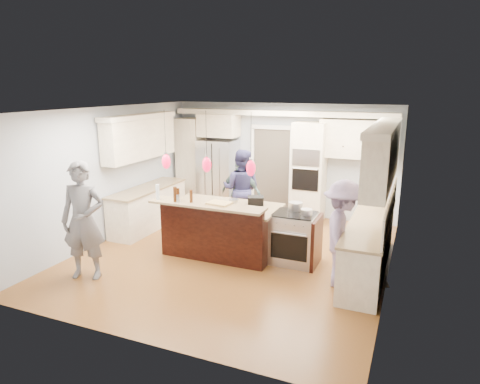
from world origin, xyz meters
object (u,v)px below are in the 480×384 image
object	(u,v)px
kitchen_island	(222,228)
island_range	(296,238)
person_far_left	(241,189)
refrigerator	(218,176)
person_bar_end	(83,221)

from	to	relation	value
kitchen_island	island_range	world-z (taller)	kitchen_island
kitchen_island	person_far_left	xyz separation A→B (m)	(-0.24, 1.53, 0.40)
kitchen_island	person_far_left	bearing A→B (deg)	99.10
refrigerator	kitchen_island	bearing A→B (deg)	-63.10
island_range	person_bar_end	world-z (taller)	person_bar_end
refrigerator	person_far_left	world-z (taller)	refrigerator
refrigerator	island_range	xyz separation A→B (m)	(2.71, -2.49, -0.44)
kitchen_island	person_far_left	world-z (taller)	person_far_left
refrigerator	person_far_left	bearing A→B (deg)	-44.51
refrigerator	person_bar_end	size ratio (longest dim) A/B	0.92
kitchen_island	person_bar_end	distance (m)	2.50
refrigerator	kitchen_island	world-z (taller)	refrigerator
island_range	person_far_left	bearing A→B (deg)	138.70
kitchen_island	island_range	xyz separation A→B (m)	(1.41, 0.08, -0.03)
refrigerator	kitchen_island	xyz separation A→B (m)	(1.30, -2.57, -0.41)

